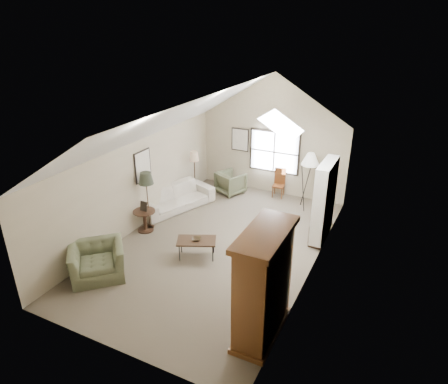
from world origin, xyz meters
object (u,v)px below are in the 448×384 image
at_px(side_table, 145,221).
at_px(armoire, 263,285).
at_px(coffee_table, 197,248).
at_px(side_chair, 279,183).
at_px(sofa, 176,198).
at_px(armchair_near, 97,261).
at_px(armchair_far, 231,183).

bearing_deg(side_table, armoire, -27.13).
relative_size(coffee_table, side_chair, 1.01).
relative_size(armoire, side_chair, 2.31).
height_order(sofa, side_table, sofa).
xyz_separation_m(armchair_near, armchair_far, (0.73, 5.65, -0.02)).
distance_m(armchair_far, coffee_table, 4.07).
distance_m(armoire, armchair_far, 6.62).
bearing_deg(armchair_far, side_table, 97.12).
height_order(armchair_far, coffee_table, armchair_far).
distance_m(coffee_table, side_chair, 4.44).
bearing_deg(armchair_far, sofa, 84.30).
distance_m(armoire, side_chair, 6.39).
xyz_separation_m(armoire, side_chair, (-1.79, 6.10, -0.62)).
xyz_separation_m(sofa, armchair_near, (0.31, -3.83, 0.03)).
xyz_separation_m(side_table, side_chair, (2.59, 3.86, 0.17)).
distance_m(side_table, side_chair, 4.65).
height_order(armchair_near, armchair_far, armchair_near).
bearing_deg(side_chair, side_table, -129.72).
bearing_deg(side_chair, coffee_table, -103.79).
bearing_deg(coffee_table, armchair_near, -134.63).
bearing_deg(armchair_near, armchair_far, 39.25).
bearing_deg(armchair_far, side_chair, -140.35).
relative_size(armoire, armchair_near, 1.82).
xyz_separation_m(sofa, side_table, (0.00, -1.60, -0.05)).
xyz_separation_m(armoire, coffee_table, (-2.40, 1.71, -0.85)).
relative_size(sofa, side_chair, 2.58).
relative_size(armoire, side_table, 3.56).
relative_size(coffee_table, side_table, 1.56).
bearing_deg(sofa, armoire, -110.08).
bearing_deg(armchair_far, armchair_near, 106.65).
relative_size(armoire, coffee_table, 2.29).
bearing_deg(armoire, armchair_near, 179.76).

